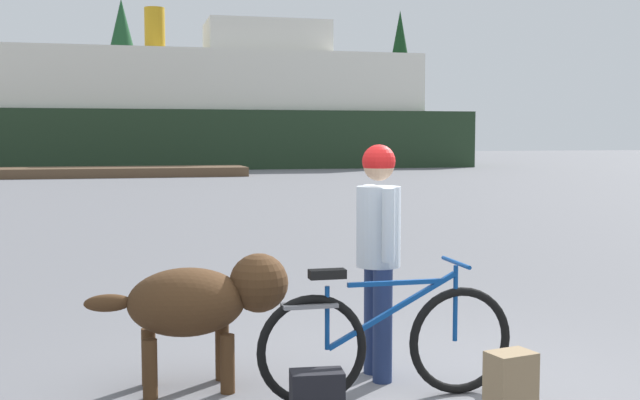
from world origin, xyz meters
TOP-DOWN VIEW (x-y plane):
  - ground_plane at (0.00, 0.00)m, footprint 160.00×160.00m
  - bicycle at (-0.25, -0.03)m, footprint 1.78×0.44m
  - person_cyclist at (-0.15, 0.45)m, footprint 0.32×0.53m
  - dog at (-1.41, 0.51)m, footprint 1.40×0.56m
  - backpack at (0.36, -0.62)m, footprint 0.32×0.25m
  - handbag_pannier at (-0.82, -0.42)m, footprint 0.33×0.21m
  - dock_pier at (-4.53, 30.42)m, footprint 15.59×2.97m
  - ferry_boat at (3.25, 39.49)m, footprint 27.99×7.24m
  - pine_tree_center at (-2.02, 56.46)m, footprint 4.19×4.19m
  - pine_tree_far_right at (19.68, 55.68)m, footprint 3.07×3.07m

SIDE VIEW (x-z plane):
  - ground_plane at x=0.00m, z-range 0.00..0.00m
  - handbag_pannier at x=-0.82m, z-range 0.00..0.35m
  - dock_pier at x=-4.53m, z-range 0.00..0.40m
  - backpack at x=0.36m, z-range 0.00..0.44m
  - bicycle at x=-0.25m, z-range -0.06..0.86m
  - dog at x=-1.41m, z-range 0.15..1.09m
  - person_cyclist at x=-0.15m, z-range 0.17..1.88m
  - ferry_boat at x=3.25m, z-range -1.29..7.43m
  - pine_tree_far_right at x=19.68m, z-range 1.59..13.39m
  - pine_tree_center at x=-2.02m, z-range 1.61..13.57m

